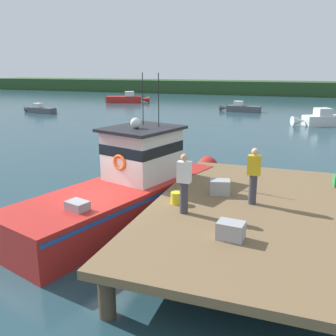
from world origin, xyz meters
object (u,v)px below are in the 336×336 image
at_px(moored_boat_near_channel, 327,119).
at_px(crate_single_by_cleat, 231,230).
at_px(deckhand_by_the_boat, 184,182).
at_px(moored_boat_outer_mooring, 40,110).
at_px(bait_bucket, 176,198).
at_px(main_fishing_boat, 131,188).
at_px(deckhand_further_back, 254,175).
at_px(moored_boat_mid_harbor, 241,108).
at_px(crate_stack_near_edge, 220,187).
at_px(moored_boat_far_left, 127,99).

bearing_deg(moored_boat_near_channel, crate_single_by_cleat, -97.29).
xyz_separation_m(deckhand_by_the_boat, moored_boat_outer_mooring, (-24.61, 25.43, -1.69)).
distance_m(bait_bucket, moored_boat_near_channel, 26.25).
height_order(main_fishing_boat, deckhand_further_back, main_fishing_boat).
height_order(deckhand_further_back, moored_boat_outer_mooring, deckhand_further_back).
xyz_separation_m(bait_bucket, moored_boat_mid_harbor, (-3.28, 33.48, -0.96)).
distance_m(crate_stack_near_edge, crate_single_by_cleat, 3.08).
xyz_separation_m(main_fishing_boat, crate_stack_near_edge, (3.11, -0.18, 0.42)).
distance_m(crate_stack_near_edge, bait_bucket, 1.59).
height_order(main_fishing_boat, moored_boat_near_channel, main_fishing_boat).
xyz_separation_m(moored_boat_mid_harbor, moored_boat_far_left, (-17.15, 5.73, 0.13)).
bearing_deg(moored_boat_outer_mooring, moored_boat_mid_harbor, 22.47).
distance_m(moored_boat_outer_mooring, moored_boat_near_channel, 29.59).
bearing_deg(moored_boat_mid_harbor, deckhand_further_back, -80.75).
xyz_separation_m(crate_stack_near_edge, deckhand_further_back, (1.05, -0.51, 0.63)).
relative_size(main_fishing_boat, moored_boat_outer_mooring, 2.33).
bearing_deg(deckhand_by_the_boat, crate_stack_near_edge, 71.97).
bearing_deg(deckhand_by_the_boat, moored_boat_far_left, 117.64).
bearing_deg(crate_single_by_cleat, crate_stack_near_edge, 106.45).
distance_m(crate_stack_near_edge, moored_boat_mid_harbor, 32.56).
distance_m(crate_single_by_cleat, moored_boat_mid_harbor, 35.60).
relative_size(moored_boat_mid_harbor, moored_boat_far_left, 0.77).
relative_size(main_fishing_boat, crate_single_by_cleat, 16.51).
relative_size(bait_bucket, deckhand_further_back, 0.21).
height_order(crate_single_by_cleat, bait_bucket, crate_single_by_cleat).
bearing_deg(main_fishing_boat, crate_single_by_cleat, -38.24).
xyz_separation_m(crate_single_by_cleat, moored_boat_near_channel, (3.51, 27.41, -0.88)).
bearing_deg(crate_stack_near_edge, moored_boat_mid_harbor, 97.57).
bearing_deg(moored_boat_outer_mooring, moored_boat_near_channel, 1.64).
bearing_deg(moored_boat_near_channel, main_fishing_boat, -107.14).
height_order(crate_stack_near_edge, deckhand_by_the_boat, deckhand_by_the_boat).
bearing_deg(moored_boat_far_left, bait_bucket, -62.48).
height_order(bait_bucket, deckhand_further_back, deckhand_further_back).
bearing_deg(moored_boat_far_left, moored_boat_mid_harbor, -18.48).
height_order(moored_boat_mid_harbor, moored_boat_near_channel, moored_boat_near_channel).
relative_size(deckhand_by_the_boat, moored_boat_far_left, 0.26).
relative_size(bait_bucket, moored_boat_far_left, 0.05).
relative_size(crate_single_by_cleat, deckhand_by_the_boat, 0.37).
bearing_deg(bait_bucket, crate_single_by_cleat, -42.64).
xyz_separation_m(bait_bucket, deckhand_by_the_boat, (0.41, -0.59, 0.69)).
bearing_deg(crate_stack_near_edge, deckhand_by_the_boat, -108.03).
xyz_separation_m(moored_boat_far_left, moored_boat_outer_mooring, (-3.76, -14.38, -0.17)).
distance_m(crate_single_by_cleat, moored_boat_near_channel, 27.65).
bearing_deg(moored_boat_near_channel, deckhand_further_back, -97.61).
bearing_deg(deckhand_further_back, moored_boat_far_left, 120.29).
relative_size(crate_stack_near_edge, bait_bucket, 1.76).
height_order(bait_bucket, moored_boat_near_channel, bait_bucket).
bearing_deg(main_fishing_boat, moored_boat_far_left, 115.86).
distance_m(bait_bucket, moored_boat_outer_mooring, 34.68).
bearing_deg(crate_single_by_cleat, moored_boat_outer_mooring, 134.47).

